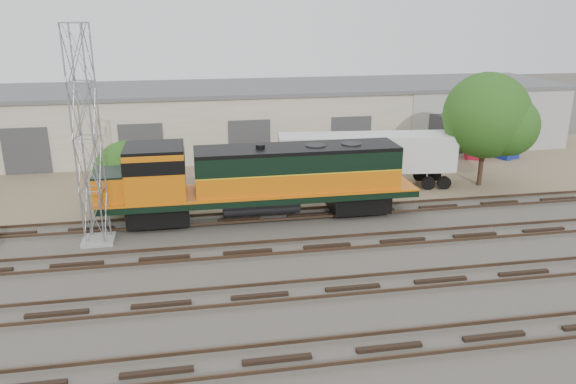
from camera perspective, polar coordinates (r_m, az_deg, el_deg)
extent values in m
plane|color=#47423A|center=(26.38, -3.74, -7.53)|extent=(140.00, 140.00, 0.00)
cube|color=#726047|center=(40.37, -6.22, 1.67)|extent=(80.00, 16.00, 0.02)
cube|color=black|center=(19.90, -1.11, -16.65)|extent=(80.00, 2.40, 0.14)
cube|color=#4C3828|center=(19.22, -0.74, -17.57)|extent=(80.00, 0.08, 0.14)
cube|color=#4C3828|center=(20.44, -1.46, -15.14)|extent=(80.00, 0.08, 0.14)
cube|color=black|center=(23.70, -2.88, -10.50)|extent=(80.00, 2.40, 0.14)
cube|color=#4C3828|center=(22.98, -2.64, -11.08)|extent=(80.00, 0.08, 0.14)
cube|color=#4C3828|center=(24.29, -3.12, -9.37)|extent=(80.00, 0.08, 0.14)
cube|color=black|center=(27.70, -4.10, -6.07)|extent=(80.00, 2.40, 0.14)
cube|color=#4C3828|center=(26.97, -3.93, -6.45)|extent=(80.00, 0.08, 0.14)
cube|color=#4C3828|center=(28.33, -4.28, -5.20)|extent=(80.00, 0.08, 0.14)
cube|color=black|center=(31.84, -5.00, -2.78)|extent=(80.00, 2.40, 0.14)
cube|color=#4C3828|center=(31.09, -4.88, -3.03)|extent=(80.00, 0.08, 0.14)
cube|color=#4C3828|center=(32.49, -5.13, -2.08)|extent=(80.00, 0.08, 0.14)
cube|color=beige|center=(47.55, -7.06, 7.25)|extent=(58.00, 10.00, 5.00)
cube|color=#59595B|center=(47.12, -7.19, 10.42)|extent=(58.40, 10.40, 0.30)
cube|color=#999993|center=(49.10, 20.08, 6.64)|extent=(14.00, 0.10, 5.00)
cube|color=#333335|center=(44.21, -25.05, 3.77)|extent=(3.20, 0.12, 3.40)
cube|color=#333335|center=(42.84, -14.65, 4.49)|extent=(3.20, 0.12, 3.40)
cube|color=#333335|center=(42.94, -3.93, 5.07)|extent=(3.20, 0.12, 3.40)
cube|color=#333335|center=(44.50, 6.41, 5.47)|extent=(3.20, 0.12, 3.40)
cube|color=#333335|center=(47.38, 15.77, 5.68)|extent=(3.20, 0.12, 3.40)
cube|color=black|center=(31.54, -13.00, -2.00)|extent=(3.30, 2.47, 1.03)
cube|color=black|center=(32.88, 7.10, -0.81)|extent=(3.30, 2.47, 1.03)
cube|color=black|center=(31.49, -2.76, -0.22)|extent=(17.52, 3.09, 0.36)
cylinder|color=black|center=(31.70, -2.74, -1.33)|extent=(4.33, 1.13, 1.13)
cube|color=#C86109|center=(31.56, 0.93, 1.36)|extent=(11.34, 2.68, 1.24)
cube|color=black|center=(31.25, 0.94, 3.35)|extent=(11.34, 2.68, 1.03)
cube|color=black|center=(31.10, 0.95, 4.45)|extent=(11.34, 2.68, 0.21)
cube|color=#C86109|center=(30.86, -13.29, 1.87)|extent=(3.09, 3.09, 2.68)
cube|color=black|center=(30.50, -13.49, 4.43)|extent=(3.09, 3.09, 0.16)
cube|color=#C86109|center=(31.27, -17.54, 0.52)|extent=(1.65, 2.47, 1.44)
cube|color=gray|center=(30.50, -18.67, -4.63)|extent=(1.59, 1.59, 0.20)
cylinder|color=gray|center=(29.48, -20.54, 5.44)|extent=(0.08, 0.08, 10.61)
cylinder|color=gray|center=(29.32, -18.66, 5.57)|extent=(0.08, 0.08, 10.61)
cylinder|color=gray|center=(28.54, -20.85, 5.01)|extent=(0.08, 0.08, 10.61)
cylinder|color=gray|center=(28.38, -18.92, 5.15)|extent=(0.08, 0.08, 10.61)
cube|color=silver|center=(37.42, 7.97, 4.00)|extent=(11.76, 3.51, 2.41)
cube|color=black|center=(39.12, 14.37, 1.32)|extent=(2.36, 2.44, 0.89)
cube|color=black|center=(36.38, 1.26, 0.85)|extent=(0.13, 0.13, 1.16)
cube|color=black|center=(38.08, 1.00, 1.65)|extent=(0.13, 0.13, 1.16)
cube|color=navy|center=(48.03, 21.26, 4.12)|extent=(2.07, 2.02, 1.50)
cube|color=maroon|center=(46.98, 18.47, 4.07)|extent=(1.95, 1.90, 1.40)
cylinder|color=#382619|center=(35.32, -15.59, -1.05)|extent=(0.29, 0.29, 0.39)
sphere|color=#184C15|center=(34.81, -15.82, 1.58)|extent=(4.28, 4.28, 4.28)
sphere|color=#184C15|center=(34.24, -14.43, 0.68)|extent=(2.99, 2.99, 2.99)
cylinder|color=#382619|center=(39.77, 19.01, 2.59)|extent=(0.32, 0.32, 2.80)
sphere|color=#184C15|center=(39.06, 19.51, 7.34)|extent=(5.60, 5.60, 5.60)
sphere|color=#184C15|center=(39.02, 21.46, 6.27)|extent=(3.92, 3.92, 3.92)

